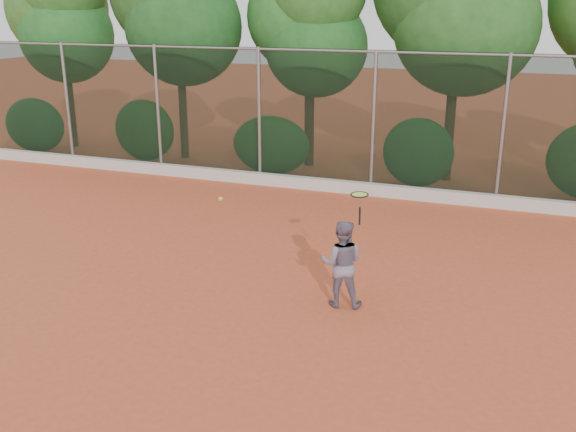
% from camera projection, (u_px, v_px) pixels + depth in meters
% --- Properties ---
extents(ground, '(80.00, 80.00, 0.00)m').
position_uv_depth(ground, '(266.00, 312.00, 9.87)').
color(ground, '#C8522F').
rests_on(ground, ground).
extents(concrete_curb, '(24.00, 0.20, 0.30)m').
position_uv_depth(concrete_curb, '(369.00, 189.00, 15.90)').
color(concrete_curb, beige).
rests_on(concrete_curb, ground).
extents(tennis_player, '(0.77, 0.65, 1.40)m').
position_uv_depth(tennis_player, '(342.00, 263.00, 9.90)').
color(tennis_player, slate).
rests_on(tennis_player, ground).
extents(chainlink_fence, '(24.09, 0.09, 3.50)m').
position_uv_depth(chainlink_fence, '(374.00, 119.00, 15.52)').
color(chainlink_fence, black).
rests_on(chainlink_fence, ground).
extents(foliage_backdrop, '(23.70, 3.63, 7.55)m').
position_uv_depth(foliage_backdrop, '(374.00, 9.00, 16.67)').
color(foliage_backdrop, '#3F2B18').
rests_on(foliage_backdrop, ground).
extents(tennis_racket, '(0.29, 0.30, 0.51)m').
position_uv_depth(tennis_racket, '(360.00, 197.00, 9.45)').
color(tennis_racket, black).
rests_on(tennis_racket, ground).
extents(tennis_ball_in_flight, '(0.07, 0.07, 0.07)m').
position_uv_depth(tennis_ball_in_flight, '(221.00, 199.00, 10.16)').
color(tennis_ball_in_flight, '#BED730').
rests_on(tennis_ball_in_flight, ground).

